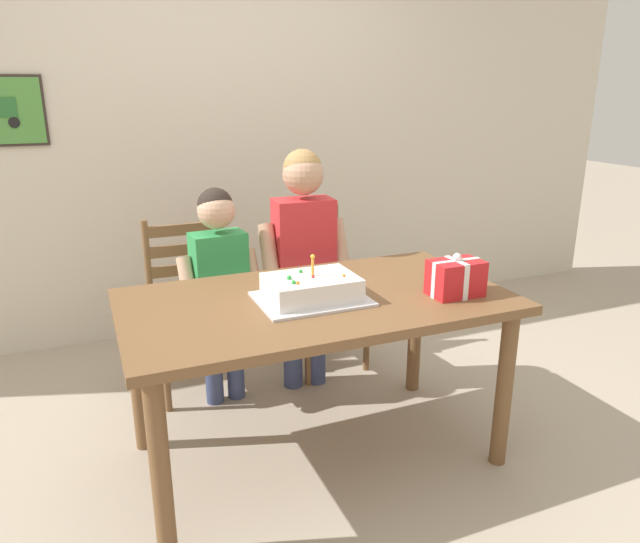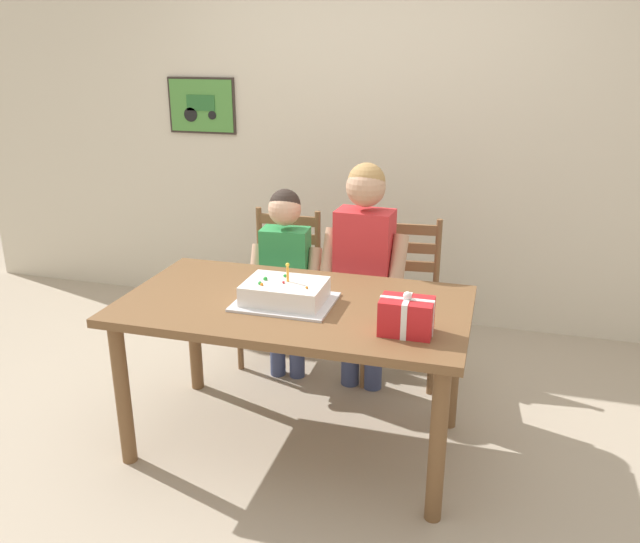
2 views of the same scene
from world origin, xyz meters
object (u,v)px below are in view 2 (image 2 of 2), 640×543
(dining_table, at_px, (295,321))
(child_older, at_px, (364,257))
(birthday_cake, at_px, (285,293))
(gift_box_red_large, at_px, (406,316))
(chair_right, at_px, (402,299))
(chair_left, at_px, (281,287))
(child_younger, at_px, (286,267))

(dining_table, xyz_separation_m, child_older, (0.19, 0.64, 0.13))
(dining_table, xyz_separation_m, birthday_cake, (-0.03, -0.03, 0.14))
(gift_box_red_large, height_order, chair_right, gift_box_red_large)
(birthday_cake, bearing_deg, gift_box_red_large, -16.16)
(birthday_cake, distance_m, child_older, 0.70)
(birthday_cake, bearing_deg, dining_table, 39.98)
(chair_left, distance_m, child_older, 0.69)
(dining_table, height_order, chair_right, chair_right)
(child_older, bearing_deg, gift_box_red_large, -66.88)
(dining_table, height_order, gift_box_red_large, gift_box_red_large)
(child_older, bearing_deg, dining_table, -106.45)
(gift_box_red_large, xyz_separation_m, chair_left, (-0.92, 1.07, -0.36))
(chair_right, height_order, child_younger, child_younger)
(dining_table, distance_m, child_younger, 0.69)
(chair_right, relative_size, child_older, 0.71)
(gift_box_red_large, distance_m, child_younger, 1.17)
(gift_box_red_large, relative_size, chair_left, 0.24)
(birthday_cake, height_order, chair_left, birthday_cake)
(dining_table, height_order, child_younger, child_younger)
(dining_table, distance_m, chair_right, 0.96)
(dining_table, distance_m, child_older, 0.68)
(dining_table, bearing_deg, child_older, 73.55)
(dining_table, height_order, child_older, child_older)
(chair_left, distance_m, chair_right, 0.74)
(birthday_cake, distance_m, chair_right, 1.04)
(chair_left, bearing_deg, birthday_cake, -69.36)
(chair_right, height_order, child_older, child_older)
(dining_table, relative_size, birthday_cake, 3.61)
(child_younger, bearing_deg, birthday_cake, -71.17)
(chair_left, height_order, child_younger, child_younger)
(chair_right, bearing_deg, gift_box_red_large, -80.70)
(child_older, bearing_deg, birthday_cake, -108.49)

